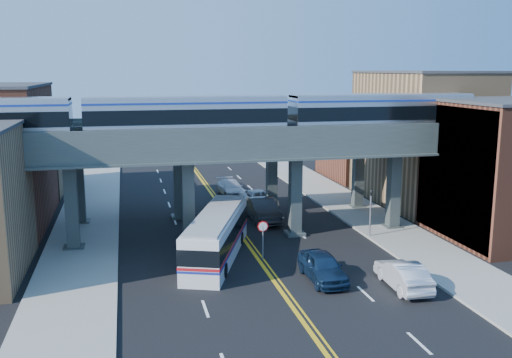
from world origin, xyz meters
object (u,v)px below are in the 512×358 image
transit_train (187,116)px  transit_bus (217,236)px  stop_sign (263,234)px  car_lane_d (231,188)px  car_lane_c (259,199)px  car_parked_curb (403,275)px  car_lane_a (323,267)px  car_lane_b (263,210)px  traffic_signal (371,208)px

transit_train → transit_bus: bearing=-71.2°
stop_sign → car_lane_d: (1.53, 19.70, -1.01)m
car_lane_c → car_parked_curb: bearing=-87.3°
car_lane_a → car_lane_b: bearing=91.0°
stop_sign → car_lane_c: size_ratio=0.50×
car_lane_c → transit_bus: bearing=-121.1°
transit_bus → car_lane_c: (6.01, 13.32, -0.76)m
transit_bus → car_parked_curb: size_ratio=2.38×
traffic_signal → transit_bus: (-11.80, -2.01, -0.81)m
car_lane_c → traffic_signal: bearing=-69.7°
car_parked_curb → stop_sign: bearing=-42.2°
traffic_signal → transit_bus: bearing=-170.3°
car_parked_curb → car_lane_b: bearing=-72.2°
stop_sign → transit_bus: size_ratio=0.23×
car_lane_b → car_parked_curb: bearing=-75.3°
car_lane_b → car_lane_c: car_lane_b is taller
transit_train → traffic_signal: transit_train is taller
transit_bus → car_lane_c: 14.63m
transit_bus → transit_train: bearing=38.7°
stop_sign → car_lane_d: 19.79m
stop_sign → car_lane_b: size_ratio=0.47×
transit_train → transit_bus: size_ratio=3.77×
car_lane_d → car_parked_curb: 26.80m
traffic_signal → car_lane_c: size_ratio=0.78×
traffic_signal → transit_bus: traffic_signal is taller
transit_bus → car_lane_d: bearing=6.6°
traffic_signal → transit_train: bearing=171.4°
transit_train → stop_sign: 9.85m
stop_sign → transit_train: bearing=130.5°
traffic_signal → car_lane_a: bearing=-130.4°
car_lane_a → car_lane_b: car_lane_b is taller
transit_train → car_lane_a: bearing=-54.0°
car_lane_a → car_parked_curb: car_lane_a is taller
transit_bus → car_lane_d: transit_bus is taller
car_lane_a → car_lane_d: (-1.04, 24.12, -0.08)m
car_lane_d → car_lane_a: bearing=-93.8°
stop_sign → car_lane_d: size_ratio=0.51×
stop_sign → car_lane_a: bearing=-59.8°
stop_sign → car_lane_b: 9.78m
transit_train → car_lane_c: (7.37, 9.31, -8.37)m
transit_train → car_lane_b: size_ratio=7.63×
car_lane_a → car_parked_curb: 4.61m
stop_sign → car_lane_a: 5.20m
car_lane_b → car_lane_d: (-0.75, 10.23, -0.18)m
car_lane_b → car_lane_d: car_lane_b is taller
traffic_signal → car_lane_b: (-6.62, 6.47, -1.37)m
transit_bus → car_lane_c: size_ratio=2.17×
transit_train → car_lane_b: (6.54, 4.47, -8.17)m
car_lane_c → car_lane_d: car_lane_d is taller
transit_bus → car_lane_b: (5.18, 8.48, -0.56)m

